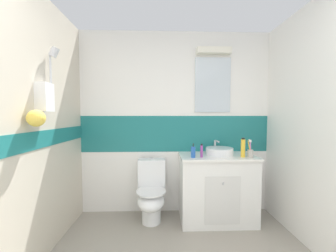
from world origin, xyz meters
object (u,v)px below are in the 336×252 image
toothbrush_cup (250,152)px  soap_dispenser (193,152)px  toothpaste_tube_upright (202,151)px  toilet (151,193)px  sink_basin (219,151)px  shampoo_bottle_tall (243,148)px

toothbrush_cup → soap_dispenser: (-0.69, 0.01, 0.01)m
soap_dispenser → toothpaste_tube_upright: 0.11m
toothbrush_cup → toothpaste_tube_upright: bearing=177.4°
soap_dispenser → toilet: bearing=163.6°
soap_dispenser → toothpaste_tube_upright: (0.10, 0.01, 0.01)m
sink_basin → toilet: size_ratio=0.50×
toilet → toothbrush_cup: (1.20, -0.16, 0.55)m
toothpaste_tube_upright → soap_dispenser: bearing=-172.0°
soap_dispenser → shampoo_bottle_tall: (0.61, 0.01, 0.05)m
sink_basin → toothbrush_cup: toothbrush_cup is taller
soap_dispenser → shampoo_bottle_tall: bearing=0.6°
sink_basin → shampoo_bottle_tall: shampoo_bottle_tall is taller
sink_basin → shampoo_bottle_tall: bearing=-32.2°
sink_basin → soap_dispenser: size_ratio=2.26×
shampoo_bottle_tall → toothpaste_tube_upright: bearing=179.1°
toothbrush_cup → shampoo_bottle_tall: 0.10m
toilet → toothbrush_cup: toothbrush_cup is taller
toothpaste_tube_upright → sink_basin: bearing=29.2°
soap_dispenser → shampoo_bottle_tall: 0.61m
toothbrush_cup → toothpaste_tube_upright: size_ratio=1.33×
toothbrush_cup → soap_dispenser: 0.69m
toothbrush_cup → toothpaste_tube_upright: (-0.59, 0.03, 0.02)m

